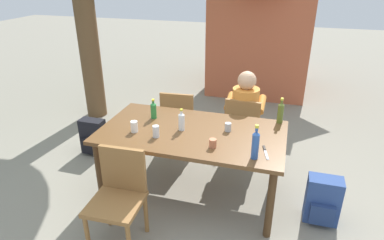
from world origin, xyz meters
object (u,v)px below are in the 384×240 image
Objects in this scene: chair_far_left at (179,118)px; cup_glass at (156,131)px; bottle_blue at (255,144)px; cup_steel at (228,127)px; brick_kiosk at (263,22)px; cup_white at (134,127)px; cup_terracotta at (213,143)px; dining_table at (192,138)px; chair_near_left at (119,193)px; bottle_olive at (281,112)px; backpack_by_near_side at (93,137)px; chair_far_right at (243,126)px; bottle_green at (154,110)px; bottle_clear at (182,121)px; backpack_by_far_side at (323,201)px; table_knife at (265,151)px; person_in_white_shirt at (246,111)px.

cup_glass is at bearing -83.78° from chair_far_left.
cup_glass is (-0.97, 0.13, -0.08)m from bottle_blue.
chair_far_left is 1.09m from cup_steel.
brick_kiosk reaches higher than cup_glass.
brick_kiosk is (0.84, 4.05, 0.48)m from cup_white.
cup_steel is at bearing 79.32° from cup_terracotta.
dining_table is 0.76× the size of brick_kiosk.
brick_kiosk reaches higher than chair_near_left.
bottle_olive is at bearing -16.04° from chair_far_left.
cup_terracotta is 0.18× the size of backpack_by_near_side.
chair_far_right is 3.89× the size of bottle_green.
bottle_green is at bearing 149.52° from cup_terracotta.
bottle_clear reaches higher than backpack_by_near_side.
backpack_by_far_side is at bearing 3.26° from cup_white.
cup_steel reaches higher than table_knife.
bottle_clear reaches higher than cup_terracotta.
bottle_olive is 0.92m from cup_terracotta.
chair_far_left is at bearing 136.82° from cup_steel.
person_in_white_shirt is 1.20m from table_knife.
dining_table is at bearing -117.03° from chair_far_right.
bottle_blue is at bearing -24.85° from bottle_green.
bottle_clear is 0.72× the size of bottle_blue.
cup_glass is at bearing 175.37° from cup_terracotta.
chair_near_left is at bearing -157.20° from backpack_by_far_side.
bottle_olive is 0.88× the size of bottle_blue.
bottle_green is (-0.91, -0.74, 0.20)m from person_in_white_shirt.
bottle_blue reaches higher than table_knife.
cup_steel is (0.77, 0.91, 0.31)m from chair_near_left.
chair_near_left is at bearing -101.82° from cup_glass.
chair_near_left is at bearing -117.23° from chair_far_right.
dining_table is 0.94m from chair_near_left.
backpack_by_near_side is 2.88m from backpack_by_far_side.
table_knife is at bearing -41.63° from chair_far_left.
table_knife is (1.31, -0.04, -0.05)m from cup_white.
cup_white is at bearing -155.32° from bottle_olive.
bottle_clear is 1.03× the size of bottle_green.
backpack_by_near_side is at bearing 163.07° from table_knife.
cup_white is (-0.55, -0.18, 0.14)m from dining_table.
backpack_by_far_side is (0.98, -0.18, -0.57)m from cup_steel.
cup_glass is (0.12, 0.59, 0.33)m from chair_near_left.
cup_terracotta is at bearing 37.65° from chair_near_left.
chair_near_left is at bearing -111.31° from bottle_clear.
person_in_white_shirt is 3.69× the size of bottle_blue.
cup_glass is at bearing -142.97° from dining_table.
dining_table is at bearing -20.17° from bottle_green.
backpack_by_near_side is (-1.08, 1.28, -0.26)m from chair_near_left.
dining_table is 6.68× the size of bottle_olive.
bottle_blue is at bearing -157.04° from backpack_by_far_side.
chair_far_left is 3.89× the size of bottle_green.
chair_near_left is 0.72m from cup_white.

